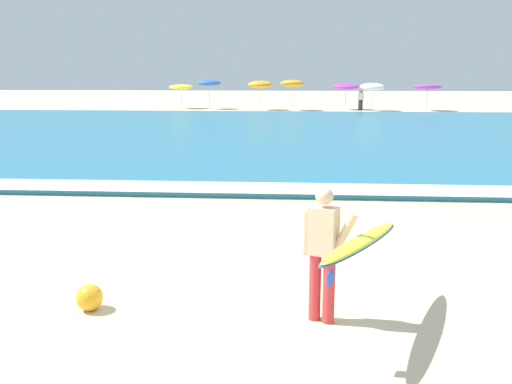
% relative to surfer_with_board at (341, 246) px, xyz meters
% --- Properties ---
extents(ground_plane, '(160.00, 160.00, 0.00)m').
position_rel_surfer_with_board_xyz_m(ground_plane, '(-1.24, 0.75, -1.03)').
color(ground_plane, beige).
extents(sea, '(120.00, 28.00, 0.14)m').
position_rel_surfer_with_board_xyz_m(sea, '(-1.24, 20.81, -0.96)').
color(sea, teal).
rests_on(sea, ground).
extents(surf_foam, '(120.00, 1.38, 0.01)m').
position_rel_surfer_with_board_xyz_m(surf_foam, '(-1.24, 7.41, -0.88)').
color(surf_foam, white).
rests_on(surf_foam, sea).
extents(surfer_with_board, '(1.39, 2.53, 1.73)m').
position_rel_surfer_with_board_xyz_m(surfer_with_board, '(0.00, 0.00, 0.00)').
color(surfer_with_board, red).
rests_on(surfer_with_board, ground).
extents(beach_umbrella_0, '(2.01, 2.03, 2.01)m').
position_rel_surfer_with_board_xyz_m(beach_umbrella_0, '(-9.96, 39.23, 0.74)').
color(beach_umbrella_0, beige).
rests_on(beach_umbrella_0, ground).
extents(beach_umbrella_1, '(1.88, 1.89, 2.35)m').
position_rel_surfer_with_board_xyz_m(beach_umbrella_1, '(-7.56, 38.83, 1.07)').
color(beach_umbrella_1, beige).
rests_on(beach_umbrella_1, ground).
extents(beach_umbrella_2, '(1.97, 1.99, 2.32)m').
position_rel_surfer_with_board_xyz_m(beach_umbrella_2, '(-3.34, 37.99, 0.98)').
color(beach_umbrella_2, beige).
rests_on(beach_umbrella_2, ground).
extents(beach_umbrella_3, '(1.93, 1.96, 2.42)m').
position_rel_surfer_with_board_xyz_m(beach_umbrella_3, '(-0.80, 37.78, 1.05)').
color(beach_umbrella_3, beige).
rests_on(beach_umbrella_3, ground).
extents(beach_umbrella_4, '(2.15, 2.17, 2.14)m').
position_rel_surfer_with_board_xyz_m(beach_umbrella_4, '(3.51, 38.85, 0.82)').
color(beach_umbrella_4, beige).
rests_on(beach_umbrella_4, ground).
extents(beach_umbrella_5, '(1.91, 1.94, 2.20)m').
position_rel_surfer_with_board_xyz_m(beach_umbrella_5, '(5.42, 37.58, 0.84)').
color(beach_umbrella_5, beige).
rests_on(beach_umbrella_5, ground).
extents(beach_umbrella_6, '(2.14, 2.17, 2.09)m').
position_rel_surfer_with_board_xyz_m(beach_umbrella_6, '(9.75, 37.94, 0.80)').
color(beach_umbrella_6, beige).
rests_on(beach_umbrella_6, ground).
extents(beachgoer_near_row_left, '(0.32, 0.20, 1.58)m').
position_rel_surfer_with_board_xyz_m(beachgoer_near_row_left, '(4.71, 38.09, -0.18)').
color(beachgoer_near_row_left, '#383842').
rests_on(beachgoer_near_row_left, ground).
extents(beachgoer_near_row_mid, '(0.32, 0.20, 1.58)m').
position_rel_surfer_with_board_xyz_m(beachgoer_near_row_mid, '(4.53, 37.86, -0.18)').
color(beachgoer_near_row_mid, '#383842').
rests_on(beachgoer_near_row_mid, ground).
extents(beach_ball, '(0.35, 0.35, 0.35)m').
position_rel_surfer_with_board_xyz_m(beach_ball, '(-3.24, 0.20, -0.85)').
color(beach_ball, '#F4A31E').
rests_on(beach_ball, ground).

